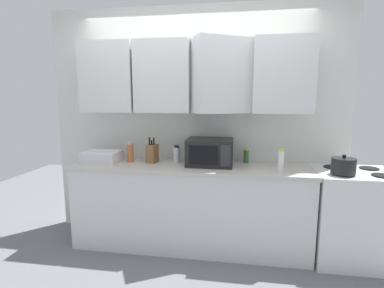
{
  "coord_description": "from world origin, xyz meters",
  "views": [
    {
      "loc": [
        0.49,
        -3.26,
        1.61
      ],
      "look_at": [
        0.01,
        -0.25,
        1.12
      ],
      "focal_mm": 27.15,
      "sensor_mm": 36.0,
      "label": 1
    }
  ],
  "objects_px": {
    "microwave": "(210,152)",
    "bottle_clear_tall": "(177,154)",
    "bottle_white_jar": "(281,161)",
    "bottle_green_oil": "(246,156)",
    "stove_range": "(352,216)",
    "dish_rack": "(102,157)",
    "bottle_spice_jar": "(130,153)",
    "kettle": "(343,166)",
    "knife_block": "(152,153)"
  },
  "relations": [
    {
      "from": "dish_rack",
      "to": "bottle_white_jar",
      "type": "xyz_separation_m",
      "value": [
        1.9,
        -0.14,
        0.05
      ]
    },
    {
      "from": "stove_range",
      "to": "bottle_green_oil",
      "type": "height_order",
      "value": "bottle_green_oil"
    },
    {
      "from": "bottle_clear_tall",
      "to": "bottle_white_jar",
      "type": "bearing_deg",
      "value": -13.29
    },
    {
      "from": "bottle_spice_jar",
      "to": "bottle_green_oil",
      "type": "bearing_deg",
      "value": 6.67
    },
    {
      "from": "bottle_spice_jar",
      "to": "bottle_green_oil",
      "type": "relative_size",
      "value": 1.33
    },
    {
      "from": "dish_rack",
      "to": "stove_range",
      "type": "bearing_deg",
      "value": -0.44
    },
    {
      "from": "kettle",
      "to": "microwave",
      "type": "distance_m",
      "value": 1.27
    },
    {
      "from": "knife_block",
      "to": "bottle_green_oil",
      "type": "distance_m",
      "value": 1.03
    },
    {
      "from": "microwave",
      "to": "kettle",
      "type": "bearing_deg",
      "value": -9.15
    },
    {
      "from": "bottle_green_oil",
      "to": "bottle_clear_tall",
      "type": "relative_size",
      "value": 0.88
    },
    {
      "from": "microwave",
      "to": "bottle_clear_tall",
      "type": "height_order",
      "value": "microwave"
    },
    {
      "from": "microwave",
      "to": "bottle_white_jar",
      "type": "bearing_deg",
      "value": -14.73
    },
    {
      "from": "stove_range",
      "to": "dish_rack",
      "type": "xyz_separation_m",
      "value": [
        -2.62,
        0.02,
        0.51
      ]
    },
    {
      "from": "microwave",
      "to": "bottle_spice_jar",
      "type": "bearing_deg",
      "value": 178.52
    },
    {
      "from": "stove_range",
      "to": "bottle_green_oil",
      "type": "bearing_deg",
      "value": 167.36
    },
    {
      "from": "bottle_clear_tall",
      "to": "bottle_white_jar",
      "type": "distance_m",
      "value": 1.1
    },
    {
      "from": "bottle_clear_tall",
      "to": "bottle_white_jar",
      "type": "height_order",
      "value": "bottle_white_jar"
    },
    {
      "from": "microwave",
      "to": "bottle_clear_tall",
      "type": "xyz_separation_m",
      "value": [
        -0.37,
        0.07,
        -0.05
      ]
    },
    {
      "from": "bottle_white_jar",
      "to": "dish_rack",
      "type": "bearing_deg",
      "value": 175.73
    },
    {
      "from": "bottle_spice_jar",
      "to": "bottle_clear_tall",
      "type": "xyz_separation_m",
      "value": [
        0.52,
        0.05,
        -0.01
      ]
    },
    {
      "from": "microwave",
      "to": "bottle_white_jar",
      "type": "xyz_separation_m",
      "value": [
        0.7,
        -0.18,
        -0.03
      ]
    },
    {
      "from": "microwave",
      "to": "bottle_white_jar",
      "type": "relative_size",
      "value": 2.13
    },
    {
      "from": "stove_range",
      "to": "kettle",
      "type": "bearing_deg",
      "value": -140.53
    },
    {
      "from": "knife_block",
      "to": "kettle",
      "type": "bearing_deg",
      "value": -6.7
    },
    {
      "from": "bottle_green_oil",
      "to": "bottle_white_jar",
      "type": "distance_m",
      "value": 0.48
    },
    {
      "from": "dish_rack",
      "to": "bottle_spice_jar",
      "type": "bearing_deg",
      "value": 12.12
    },
    {
      "from": "kettle",
      "to": "bottle_green_oil",
      "type": "distance_m",
      "value": 0.95
    },
    {
      "from": "microwave",
      "to": "bottle_white_jar",
      "type": "distance_m",
      "value": 0.72
    },
    {
      "from": "knife_block",
      "to": "bottle_clear_tall",
      "type": "height_order",
      "value": "knife_block"
    },
    {
      "from": "kettle",
      "to": "bottle_spice_jar",
      "type": "bearing_deg",
      "value": 174.01
    },
    {
      "from": "stove_range",
      "to": "bottle_clear_tall",
      "type": "relative_size",
      "value": 4.76
    },
    {
      "from": "bottle_green_oil",
      "to": "microwave",
      "type": "bearing_deg",
      "value": -155.76
    },
    {
      "from": "stove_range",
      "to": "bottle_green_oil",
      "type": "relative_size",
      "value": 5.39
    },
    {
      "from": "knife_block",
      "to": "bottle_white_jar",
      "type": "height_order",
      "value": "knife_block"
    },
    {
      "from": "kettle",
      "to": "dish_rack",
      "type": "xyz_separation_m",
      "value": [
        -2.45,
        0.16,
        -0.03
      ]
    },
    {
      "from": "dish_rack",
      "to": "bottle_spice_jar",
      "type": "relative_size",
      "value": 1.69
    },
    {
      "from": "bottle_green_oil",
      "to": "bottle_white_jar",
      "type": "height_order",
      "value": "bottle_white_jar"
    },
    {
      "from": "bottle_spice_jar",
      "to": "dish_rack",
      "type": "bearing_deg",
      "value": -167.88
    },
    {
      "from": "bottle_green_oil",
      "to": "kettle",
      "type": "bearing_deg",
      "value": -23.16
    },
    {
      "from": "dish_rack",
      "to": "microwave",
      "type": "bearing_deg",
      "value": 2.03
    },
    {
      "from": "microwave",
      "to": "knife_block",
      "type": "bearing_deg",
      "value": 178.19
    },
    {
      "from": "microwave",
      "to": "knife_block",
      "type": "distance_m",
      "value": 0.64
    },
    {
      "from": "dish_rack",
      "to": "bottle_green_oil",
      "type": "distance_m",
      "value": 1.59
    },
    {
      "from": "microwave",
      "to": "bottle_clear_tall",
      "type": "distance_m",
      "value": 0.38
    },
    {
      "from": "kettle",
      "to": "bottle_spice_jar",
      "type": "distance_m",
      "value": 2.16
    },
    {
      "from": "stove_range",
      "to": "bottle_clear_tall",
      "type": "bearing_deg",
      "value": 175.81
    },
    {
      "from": "bottle_green_oil",
      "to": "bottle_spice_jar",
      "type": "bearing_deg",
      "value": -173.33
    },
    {
      "from": "bottle_spice_jar",
      "to": "kettle",
      "type": "bearing_deg",
      "value": -5.99
    },
    {
      "from": "knife_block",
      "to": "bottle_white_jar",
      "type": "relative_size",
      "value": 1.25
    },
    {
      "from": "microwave",
      "to": "knife_block",
      "type": "xyz_separation_m",
      "value": [
        -0.64,
        0.02,
        -0.04
      ]
    }
  ]
}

